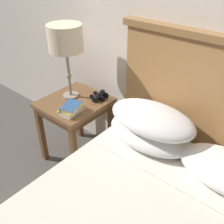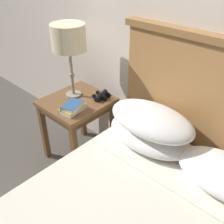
{
  "view_description": "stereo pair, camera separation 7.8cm",
  "coord_description": "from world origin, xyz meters",
  "views": [
    {
      "loc": [
        0.82,
        -0.54,
        1.66
      ],
      "look_at": [
        -0.15,
        0.61,
        0.68
      ],
      "focal_mm": 42.0,
      "sensor_mm": 36.0,
      "label": 1
    },
    {
      "loc": [
        0.88,
        -0.49,
        1.66
      ],
      "look_at": [
        -0.15,
        0.61,
        0.68
      ],
      "focal_mm": 42.0,
      "sensor_mm": 36.0,
      "label": 2
    }
  ],
  "objects": [
    {
      "name": "book_on_nightstand",
      "position": [
        -0.48,
        0.54,
        0.6
      ],
      "size": [
        0.15,
        0.21,
        0.04
      ],
      "color": "silver",
      "rests_on": "nightstand"
    },
    {
      "name": "table_lamp",
      "position": [
        -0.67,
        0.7,
        1.06
      ],
      "size": [
        0.26,
        0.26,
        0.59
      ],
      "color": "gray",
      "rests_on": "nightstand"
    },
    {
      "name": "nightstand",
      "position": [
        -0.59,
        0.66,
        0.49
      ],
      "size": [
        0.48,
        0.52,
        0.58
      ],
      "color": "brown",
      "rests_on": "ground_plane"
    },
    {
      "name": "book_stacked_on_top",
      "position": [
        -0.47,
        0.53,
        0.64
      ],
      "size": [
        0.17,
        0.19,
        0.03
      ],
      "color": "silver",
      "rests_on": "book_on_nightstand"
    },
    {
      "name": "wall_back",
      "position": [
        0.0,
        1.01,
        1.3
      ],
      "size": [
        8.0,
        0.06,
        2.6
      ],
      "color": "silver",
      "rests_on": "ground_plane"
    },
    {
      "name": "binoculars_pair",
      "position": [
        -0.46,
        0.82,
        0.6
      ],
      "size": [
        0.15,
        0.16,
        0.05
      ],
      "color": "black",
      "rests_on": "nightstand"
    }
  ]
}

